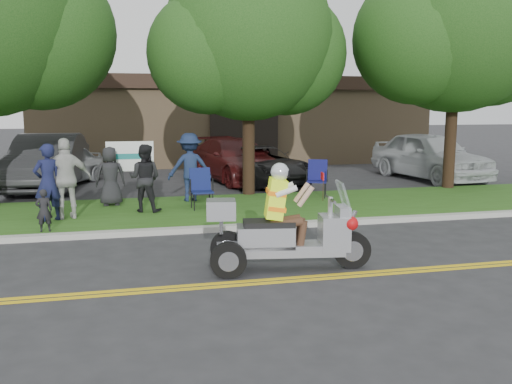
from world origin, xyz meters
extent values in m
plane|color=#28282B|center=(0.00, 0.00, 0.00)|extent=(120.00, 120.00, 0.00)
cube|color=gold|center=(0.00, -0.58, 0.01)|extent=(60.00, 0.10, 0.01)
cube|color=gold|center=(0.00, -0.42, 0.01)|extent=(60.00, 0.10, 0.01)
cube|color=#A8A89E|center=(0.00, 3.05, 0.06)|extent=(60.00, 0.25, 0.12)
cube|color=#2A5115|center=(0.00, 5.20, 0.06)|extent=(60.00, 4.00, 0.10)
cube|color=#9E7F5B|center=(2.00, 19.00, 2.00)|extent=(18.00, 8.00, 4.00)
cube|color=black|center=(2.00, 14.95, 3.70)|extent=(18.00, 0.30, 0.60)
sphere|color=#194212|center=(-5.15, 7.30, 4.59)|extent=(4.05, 4.05, 4.05)
cylinder|color=#332114|center=(0.50, 7.20, 2.10)|extent=(0.36, 0.36, 4.20)
sphere|color=#194212|center=(0.50, 7.20, 4.65)|extent=(4.80, 4.80, 4.80)
sphere|color=#194212|center=(1.70, 7.50, 4.20)|extent=(3.60, 3.60, 3.60)
sphere|color=#194212|center=(-0.70, 7.00, 4.12)|extent=(3.36, 3.36, 3.36)
cylinder|color=#332114|center=(7.00, 7.00, 2.38)|extent=(0.36, 0.36, 4.76)
sphere|color=#194212|center=(7.00, 7.00, 5.27)|extent=(5.60, 5.60, 5.60)
sphere|color=#194212|center=(8.40, 7.30, 4.76)|extent=(4.20, 4.20, 4.20)
sphere|color=#194212|center=(5.60, 6.80, 4.68)|extent=(3.92, 3.92, 3.92)
cylinder|color=silver|center=(-3.40, 6.60, 0.55)|extent=(0.06, 0.06, 1.10)
cylinder|color=silver|center=(-2.40, 6.60, 0.55)|extent=(0.06, 0.06, 1.10)
cube|color=white|center=(-2.90, 6.60, 1.35)|extent=(1.25, 0.06, 0.80)
cylinder|color=black|center=(0.66, -0.13, 0.31)|extent=(0.64, 0.24, 0.62)
cylinder|color=black|center=(-1.45, -0.19, 0.29)|extent=(0.60, 0.24, 0.58)
cylinder|color=black|center=(-1.33, 0.55, 0.29)|extent=(0.60, 0.24, 0.58)
cube|color=#B2B3BC|center=(-0.47, 0.04, 0.35)|extent=(2.02, 0.77, 0.19)
cube|color=#B2B3BC|center=(-0.77, 0.09, 0.57)|extent=(1.00, 0.61, 0.36)
cube|color=black|center=(-0.72, 0.08, 0.79)|extent=(0.89, 0.56, 0.10)
cube|color=#B2B3BC|center=(0.36, -0.08, 0.62)|extent=(0.54, 0.56, 0.57)
cube|color=silver|center=(0.50, -0.10, 1.23)|extent=(0.27, 0.50, 0.51)
cube|color=#B2B3BC|center=(-1.49, 0.20, 1.04)|extent=(0.53, 0.50, 0.31)
sphere|color=#B20C0F|center=(0.57, -0.26, 0.81)|extent=(0.23, 0.23, 0.23)
cube|color=#CEF219|center=(-0.61, 0.06, 1.21)|extent=(0.42, 0.46, 0.68)
sphere|color=silver|center=(-0.55, 0.06, 1.64)|extent=(0.30, 0.30, 0.30)
cylinder|color=black|center=(1.96, 6.08, 0.33)|extent=(0.03, 0.03, 0.44)
cylinder|color=black|center=(2.41, 5.89, 0.33)|extent=(0.03, 0.03, 0.44)
cylinder|color=black|center=(2.14, 6.49, 0.33)|extent=(0.03, 0.03, 0.44)
cylinder|color=black|center=(2.58, 6.30, 0.33)|extent=(0.03, 0.03, 0.44)
cube|color=#111251|center=(2.27, 6.19, 0.56)|extent=(0.71, 0.68, 0.04)
cube|color=#111251|center=(2.37, 6.41, 0.86)|extent=(0.57, 0.37, 0.60)
cylinder|color=black|center=(-1.39, 4.91, 0.32)|extent=(0.03, 0.03, 0.43)
cylinder|color=black|center=(-0.92, 4.94, 0.32)|extent=(0.03, 0.03, 0.43)
cylinder|color=black|center=(-1.41, 5.34, 0.32)|extent=(0.03, 0.03, 0.43)
cylinder|color=black|center=(-0.94, 5.37, 0.32)|extent=(0.03, 0.03, 0.43)
cube|color=#10194F|center=(-1.16, 5.14, 0.54)|extent=(0.56, 0.52, 0.04)
cube|color=#10194F|center=(-1.18, 5.38, 0.84)|extent=(0.55, 0.19, 0.58)
imported|color=#16193D|center=(-4.73, 4.51, 0.99)|extent=(0.77, 0.68, 1.76)
imported|color=black|center=(-2.57, 5.13, 0.94)|extent=(0.99, 0.89, 1.67)
imported|color=beige|center=(-4.34, 4.68, 1.04)|extent=(1.17, 0.68, 1.87)
imported|color=#1A2748|center=(-1.32, 6.41, 1.04)|extent=(1.24, 0.75, 1.86)
imported|color=black|center=(-3.42, 6.20, 0.88)|extent=(0.80, 0.56, 1.55)
imported|color=black|center=(-4.68, 3.40, 0.55)|extent=(0.35, 0.25, 0.90)
imported|color=#9DA0A4|center=(-5.26, 10.98, 0.69)|extent=(3.12, 4.35, 1.37)
imported|color=#2C2C2E|center=(-5.50, 10.27, 0.89)|extent=(2.24, 5.52, 1.78)
imported|color=black|center=(1.50, 9.80, 0.65)|extent=(3.17, 5.07, 1.31)
imported|color=#420F0F|center=(0.80, 10.77, 0.76)|extent=(3.25, 5.59, 1.52)
imported|color=#B7BBBF|center=(7.83, 9.54, 0.88)|extent=(2.78, 5.43, 1.77)
camera|label=1|loc=(-2.90, -8.32, 2.71)|focal=38.00mm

